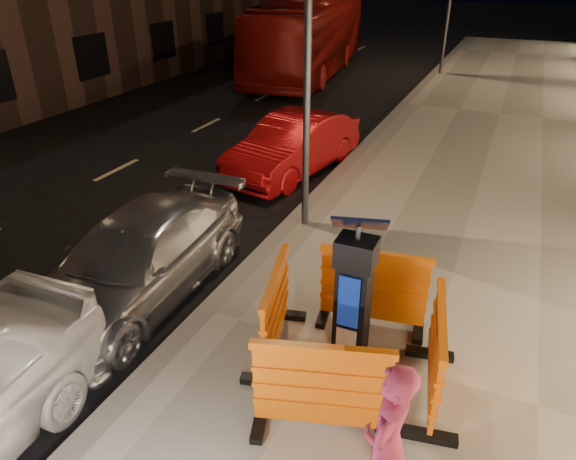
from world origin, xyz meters
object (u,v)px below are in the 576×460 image
at_px(car_red, 293,172).
at_px(man, 387,444).
at_px(barrier_front, 321,390).
at_px(bus_doubledecker, 309,74).
at_px(parking_kiosk, 353,301).
at_px(car_silver, 143,294).
at_px(barrier_kerbside, 275,312).
at_px(barrier_back, 373,289).
at_px(barrier_bldgside, 435,356).

xyz_separation_m(car_red, man, (4.05, -7.41, 0.96)).
xyz_separation_m(barrier_front, bus_doubledecker, (-7.19, 17.63, -0.70)).
distance_m(parking_kiosk, car_silver, 3.59).
xyz_separation_m(barrier_front, man, (0.79, -0.58, 0.26)).
bearing_deg(parking_kiosk, barrier_kerbside, 168.05).
height_order(parking_kiosk, car_red, parking_kiosk).
height_order(car_silver, man, man).
distance_m(parking_kiosk, barrier_front, 1.05).
bearing_deg(bus_doubledecker, car_red, -77.89).
bearing_deg(barrier_front, barrier_kerbside, 118.05).
relative_size(barrier_back, car_red, 0.35).
bearing_deg(parking_kiosk, bus_doubledecker, 101.36).
relative_size(car_silver, man, 2.62).
xyz_separation_m(parking_kiosk, car_red, (-3.26, 5.89, -1.14)).
xyz_separation_m(bus_doubledecker, man, (7.98, -18.21, 0.96)).
height_order(barrier_bldgside, car_red, barrier_bldgside).
xyz_separation_m(barrier_kerbside, car_silver, (-2.42, 0.44, -0.70)).
bearing_deg(bus_doubledecker, barrier_back, -73.32).
bearing_deg(barrier_back, bus_doubledecker, 105.61).
height_order(barrier_front, man, man).
distance_m(parking_kiosk, man, 1.73).
bearing_deg(car_red, barrier_front, -54.86).
relative_size(car_red, man, 2.48).
relative_size(parking_kiosk, car_red, 0.50).
relative_size(car_silver, car_red, 1.06).
bearing_deg(bus_doubledecker, barrier_bldgside, -71.87).
bearing_deg(man, barrier_front, -119.71).
distance_m(barrier_back, car_red, 5.96).
bearing_deg(car_silver, barrier_kerbside, -11.69).
height_order(barrier_kerbside, car_silver, barrier_kerbside).
bearing_deg(parking_kiosk, barrier_front, -101.95).
bearing_deg(car_silver, car_red, 87.44).
xyz_separation_m(car_silver, man, (4.16, -1.97, 0.96)).
bearing_deg(car_red, parking_kiosk, -51.37).
xyz_separation_m(barrier_back, man, (0.79, -2.48, 0.26)).
bearing_deg(barrier_bldgside, barrier_back, 35.05).
distance_m(barrier_bldgside, car_red, 7.27).
distance_m(bus_doubledecker, man, 19.90).
height_order(barrier_back, barrier_bldgside, same).
height_order(parking_kiosk, barrier_bldgside, parking_kiosk).
relative_size(barrier_front, barrier_bldgside, 1.00).
bearing_deg(barrier_bldgside, barrier_kerbside, 80.05).
bearing_deg(barrier_kerbside, barrier_back, -58.95).
xyz_separation_m(parking_kiosk, barrier_bldgside, (0.95, -0.00, -0.44)).
bearing_deg(car_silver, barrier_back, 7.20).
xyz_separation_m(parking_kiosk, car_silver, (-3.37, 0.44, -1.14)).
xyz_separation_m(barrier_back, bus_doubledecker, (-7.19, 15.73, -0.70)).
bearing_deg(barrier_back, car_red, 114.52).
bearing_deg(car_red, barrier_kerbside, -58.92).
distance_m(car_silver, bus_doubledecker, 16.69).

